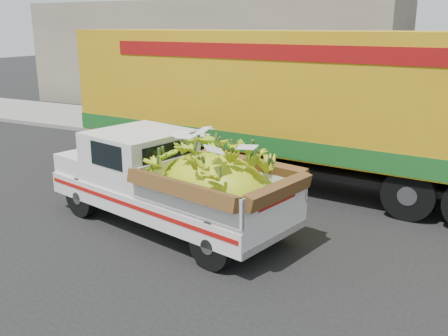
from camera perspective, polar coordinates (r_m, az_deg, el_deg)
The scene contains 6 objects.
ground at distance 9.12m, azimuth -2.85°, elevation -9.48°, with size 100.00×100.00×0.00m, color black.
curb at distance 15.31m, azimuth 10.69°, elevation 1.17°, with size 60.00×0.25×0.15m, color gray.
sidewalk at distance 17.28m, azimuth 12.75°, elevation 2.73°, with size 60.00×4.00×0.14m, color gray.
building_left at distance 25.38m, azimuth -1.31°, elevation 12.80°, with size 18.00×6.00×5.00m, color gray.
pickup_truck at distance 9.65m, azimuth -4.78°, elevation -1.72°, with size 5.56×3.04×1.85m.
semi_trailer at distance 12.71m, azimuth 6.63°, elevation 7.76°, with size 12.04×3.58×3.80m.
Camera 1 is at (4.19, -7.09, 3.92)m, focal length 40.00 mm.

